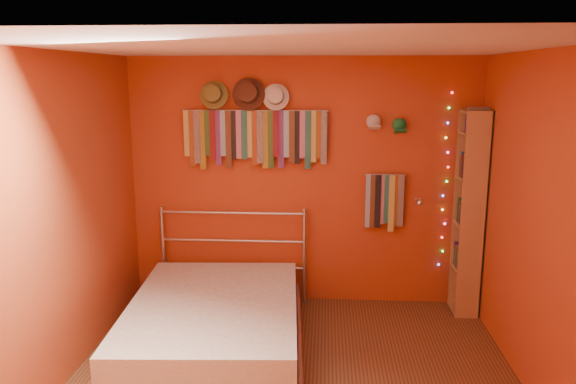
% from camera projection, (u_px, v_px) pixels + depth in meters
% --- Properties ---
extents(back_wall, '(3.50, 0.02, 2.50)m').
position_uv_depth(back_wall, '(303.00, 182.00, 5.68)').
color(back_wall, '#A4431A').
rests_on(back_wall, ground).
extents(right_wall, '(0.02, 3.50, 2.50)m').
position_uv_depth(right_wall, '(546.00, 234.00, 3.85)').
color(right_wall, '#A4431A').
rests_on(right_wall, ground).
extents(left_wall, '(0.02, 3.50, 2.50)m').
position_uv_depth(left_wall, '(53.00, 225.00, 4.09)').
color(left_wall, '#A4431A').
rests_on(left_wall, ground).
extents(ceiling, '(3.50, 3.50, 0.02)m').
position_uv_depth(ceiling, '(293.00, 47.00, 3.71)').
color(ceiling, white).
rests_on(ceiling, back_wall).
extents(tie_rack, '(1.45, 0.03, 0.60)m').
position_uv_depth(tie_rack, '(255.00, 136.00, 5.55)').
color(tie_rack, '#B7B7BD').
rests_on(tie_rack, back_wall).
extents(small_tie_rack, '(0.40, 0.03, 0.58)m').
position_uv_depth(small_tie_rack, '(385.00, 200.00, 5.59)').
color(small_tie_rack, '#B7B7BD').
rests_on(small_tie_rack, back_wall).
extents(fedora_olive, '(0.28, 0.15, 0.27)m').
position_uv_depth(fedora_olive, '(213.00, 94.00, 5.46)').
color(fedora_olive, olive).
rests_on(fedora_olive, back_wall).
extents(fedora_brown, '(0.32, 0.18, 0.32)m').
position_uv_depth(fedora_brown, '(248.00, 93.00, 5.43)').
color(fedora_brown, '#4B281A').
rests_on(fedora_brown, back_wall).
extents(fedora_white, '(0.26, 0.14, 0.26)m').
position_uv_depth(fedora_white, '(276.00, 96.00, 5.43)').
color(fedora_white, silver).
rests_on(fedora_white, back_wall).
extents(cap_white, '(0.16, 0.20, 0.16)m').
position_uv_depth(cap_white, '(374.00, 122.00, 5.45)').
color(cap_white, silver).
rests_on(cap_white, back_wall).
extents(cap_green, '(0.16, 0.20, 0.16)m').
position_uv_depth(cap_green, '(399.00, 125.00, 5.44)').
color(cap_green, '#1C803D').
rests_on(cap_green, back_wall).
extents(fairy_lights, '(0.06, 0.02, 1.75)m').
position_uv_depth(fairy_lights, '(445.00, 181.00, 5.54)').
color(fairy_lights, '#FF3333').
rests_on(fairy_lights, back_wall).
extents(reading_lamp, '(0.06, 0.27, 0.08)m').
position_uv_depth(reading_lamp, '(419.00, 202.00, 5.42)').
color(reading_lamp, '#B7B7BD').
rests_on(reading_lamp, back_wall).
extents(bookshelf, '(0.25, 0.34, 2.00)m').
position_uv_depth(bookshelf, '(473.00, 213.00, 5.40)').
color(bookshelf, '#B0834F').
rests_on(bookshelf, ground).
extents(bed, '(1.62, 2.10, 1.00)m').
position_uv_depth(bed, '(214.00, 323.00, 4.82)').
color(bed, '#B7B7BD').
rests_on(bed, ground).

